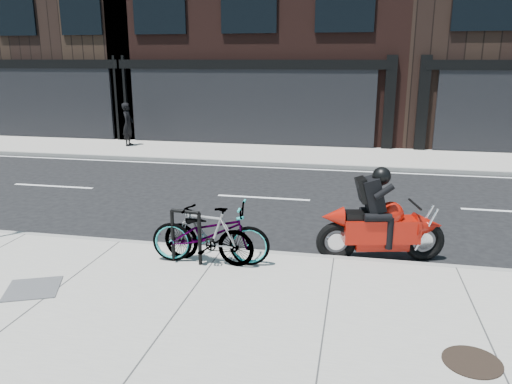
% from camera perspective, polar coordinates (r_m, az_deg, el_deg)
% --- Properties ---
extents(ground, '(120.00, 120.00, 0.00)m').
position_cam_1_polar(ground, '(10.94, -1.12, -3.45)').
color(ground, black).
rests_on(ground, ground).
extents(sidewalk_near, '(60.00, 6.00, 0.13)m').
position_cam_1_polar(sidewalk_near, '(6.56, -11.17, -16.50)').
color(sidewalk_near, gray).
rests_on(sidewalk_near, ground).
extents(sidewalk_far, '(60.00, 3.50, 0.13)m').
position_cam_1_polar(sidewalk_far, '(18.34, 4.21, 4.28)').
color(sidewalk_far, gray).
rests_on(sidewalk_far, ground).
extents(building_midwest, '(10.00, 10.00, 12.00)m').
position_cam_1_polar(building_midwest, '(28.58, -19.61, 19.27)').
color(building_midwest, black).
rests_on(building_midwest, ground).
extents(bike_rack, '(0.55, 0.12, 0.93)m').
position_cam_1_polar(bike_rack, '(8.39, -8.01, -4.54)').
color(bike_rack, black).
rests_on(bike_rack, sidewalk_near).
extents(bicycle_front, '(2.04, 0.83, 1.05)m').
position_cam_1_polar(bicycle_front, '(8.36, -5.23, -4.70)').
color(bicycle_front, gray).
rests_on(bicycle_front, sidewalk_near).
extents(bicycle_rear, '(1.69, 0.69, 0.99)m').
position_cam_1_polar(bicycle_rear, '(8.38, -5.53, -4.87)').
color(bicycle_rear, gray).
rests_on(bicycle_rear, sidewalk_near).
extents(motorcycle, '(2.25, 0.82, 1.70)m').
position_cam_1_polar(motorcycle, '(9.00, 14.75, -3.44)').
color(motorcycle, black).
rests_on(motorcycle, ground).
extents(pedestrian, '(0.50, 0.67, 1.68)m').
position_cam_1_polar(pedestrian, '(20.39, -14.43, 7.51)').
color(pedestrian, black).
rests_on(pedestrian, sidewalk_far).
extents(manhole_cover, '(0.83, 0.83, 0.02)m').
position_cam_1_polar(manhole_cover, '(6.45, 23.47, -17.38)').
color(manhole_cover, black).
rests_on(manhole_cover, sidewalk_near).
extents(utility_grate, '(0.99, 0.99, 0.02)m').
position_cam_1_polar(utility_grate, '(8.29, -24.15, -10.04)').
color(utility_grate, '#57585A').
rests_on(utility_grate, sidewalk_near).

